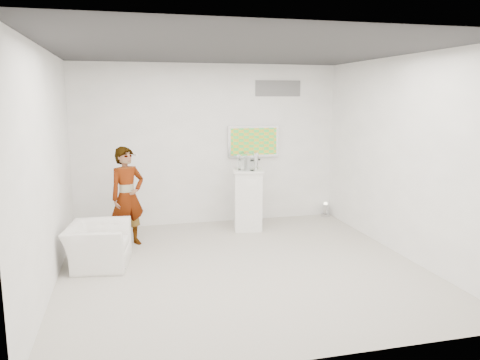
{
  "coord_description": "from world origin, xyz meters",
  "views": [
    {
      "loc": [
        -1.55,
        -6.18,
        2.39
      ],
      "look_at": [
        0.13,
        0.6,
        1.15
      ],
      "focal_mm": 35.0,
      "sensor_mm": 36.0,
      "label": 1
    }
  ],
  "objects": [
    {
      "name": "room",
      "position": [
        0.0,
        0.0,
        1.5
      ],
      "size": [
        5.01,
        5.01,
        3.0
      ],
      "color": "#B3ABA4",
      "rests_on": "ground"
    },
    {
      "name": "tv",
      "position": [
        0.85,
        2.45,
        1.55
      ],
      "size": [
        1.0,
        0.08,
        0.6
      ],
      "primitive_type": "cube",
      "color": "silver",
      "rests_on": "room"
    },
    {
      "name": "logo_decal",
      "position": [
        1.35,
        2.49,
        2.55
      ],
      "size": [
        0.9,
        0.02,
        0.3
      ],
      "primitive_type": "cube",
      "color": "slate",
      "rests_on": "room"
    },
    {
      "name": "person",
      "position": [
        -1.54,
        1.39,
        0.81
      ],
      "size": [
        0.7,
        0.62,
        1.61
      ],
      "primitive_type": "imported",
      "rotation": [
        0.0,
        0.0,
        0.49
      ],
      "color": "white",
      "rests_on": "room"
    },
    {
      "name": "armchair",
      "position": [
        -1.98,
        0.51,
        0.3
      ],
      "size": [
        0.95,
        1.05,
        0.61
      ],
      "primitive_type": "imported",
      "rotation": [
        0.0,
        0.0,
        1.42
      ],
      "color": "white",
      "rests_on": "room"
    },
    {
      "name": "pedestal",
      "position": [
        0.58,
        1.83,
        0.55
      ],
      "size": [
        0.62,
        0.62,
        1.1
      ],
      "primitive_type": "cube",
      "rotation": [
        0.0,
        0.0,
        -0.18
      ],
      "color": "white",
      "rests_on": "room"
    },
    {
      "name": "floor_uplight",
      "position": [
        2.35,
        2.35,
        0.14
      ],
      "size": [
        0.2,
        0.2,
        0.28
      ],
      "primitive_type": "cylinder",
      "rotation": [
        0.0,
        0.0,
        0.11
      ],
      "color": "silver",
      "rests_on": "room"
    },
    {
      "name": "vitrine",
      "position": [
        0.58,
        1.83,
        1.25
      ],
      "size": [
        0.41,
        0.41,
        0.3
      ],
      "primitive_type": "cube",
      "rotation": [
        0.0,
        0.0,
        -0.54
      ],
      "color": "white",
      "rests_on": "pedestal"
    },
    {
      "name": "console",
      "position": [
        0.58,
        1.83,
        1.22
      ],
      "size": [
        0.06,
        0.17,
        0.23
      ],
      "primitive_type": "cube",
      "rotation": [
        0.0,
        0.0,
        0.02
      ],
      "color": "white",
      "rests_on": "pedestal"
    },
    {
      "name": "wii_remote",
      "position": [
        -1.39,
        1.65,
        1.45
      ],
      "size": [
        0.1,
        0.14,
        0.04
      ],
      "primitive_type": "cube",
      "rotation": [
        0.0,
        0.0,
        0.53
      ],
      "color": "white",
      "rests_on": "person"
    }
  ]
}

